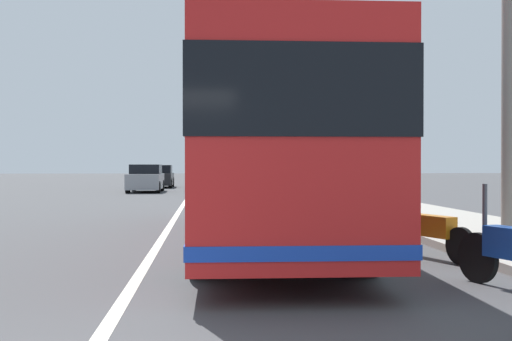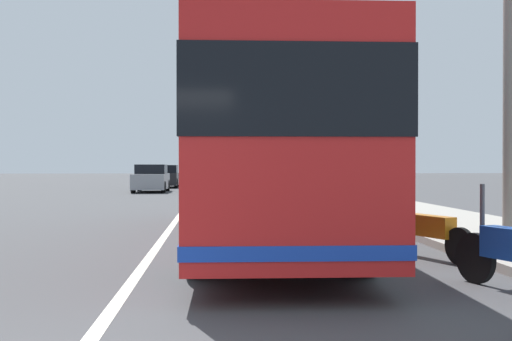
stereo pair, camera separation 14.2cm
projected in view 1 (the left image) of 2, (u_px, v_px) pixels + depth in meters
sidewalk_curb at (478, 231)px, 13.61m from camera, size 110.00×3.60×0.14m
lane_divider_line at (163, 237)px, 13.08m from camera, size 110.00×0.16×0.01m
coach_bus at (263, 148)px, 12.18m from camera, size 11.72×2.67×3.20m
motorcycle_angled at (426, 230)px, 10.07m from camera, size 1.97×0.86×1.24m
car_side_street at (229, 176)px, 43.76m from camera, size 4.18×2.17×1.54m
car_behind_bus at (159, 177)px, 41.89m from camera, size 4.44×1.94×1.51m
car_ahead_same_lane at (241, 180)px, 33.22m from camera, size 4.77×2.09×1.51m
car_far_distant at (146, 179)px, 34.81m from camera, size 4.05×1.86×1.54m
utility_pole at (510, 34)px, 11.73m from camera, size 0.29×0.29×7.98m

